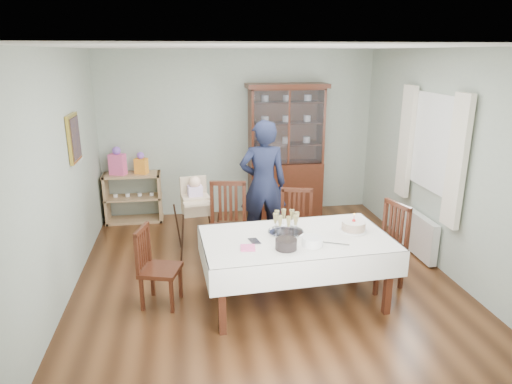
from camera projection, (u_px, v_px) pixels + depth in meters
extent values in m
plane|color=#593319|center=(265.00, 278.00, 5.59)|extent=(5.00, 5.00, 0.00)
plane|color=#9EAA99|center=(239.00, 134.00, 7.55)|extent=(4.50, 0.00, 4.50)
plane|color=#9EAA99|center=(57.00, 179.00, 4.85)|extent=(0.00, 5.00, 5.00)
plane|color=#9EAA99|center=(448.00, 164.00, 5.53)|extent=(0.00, 5.00, 5.00)
plane|color=white|center=(266.00, 47.00, 4.79)|extent=(5.00, 5.00, 0.00)
cube|color=#401A10|center=(296.00, 241.00, 4.86)|extent=(1.95, 1.15, 0.06)
cube|color=silver|center=(296.00, 238.00, 4.85)|extent=(2.06, 1.26, 0.01)
cube|color=#401A10|center=(285.00, 188.00, 7.70)|extent=(1.20, 0.45, 0.90)
cube|color=white|center=(289.00, 128.00, 7.21)|extent=(1.12, 0.01, 1.16)
cube|color=#401A10|center=(287.00, 86.00, 7.20)|extent=(1.30, 0.48, 0.07)
cube|color=tan|center=(135.00, 220.00, 7.47)|extent=(0.90, 0.38, 0.04)
cube|color=tan|center=(134.00, 198.00, 7.36)|extent=(0.90, 0.38, 0.03)
cube|color=tan|center=(132.00, 175.00, 7.25)|extent=(0.90, 0.38, 0.04)
cube|color=tan|center=(107.00, 199.00, 7.30)|extent=(0.04, 0.38, 0.80)
cube|color=tan|center=(160.00, 196.00, 7.42)|extent=(0.04, 0.38, 0.80)
cube|color=gold|center=(74.00, 138.00, 5.53)|extent=(0.04, 0.48, 0.58)
cube|color=white|center=(434.00, 143.00, 5.75)|extent=(0.04, 1.02, 1.22)
cube|color=silver|center=(457.00, 162.00, 5.18)|extent=(0.07, 0.30, 1.55)
cube|color=silver|center=(406.00, 142.00, 6.35)|extent=(0.07, 0.30, 1.55)
cube|color=white|center=(419.00, 235.00, 6.11)|extent=(0.10, 0.80, 0.55)
cube|color=#401A10|center=(227.00, 231.00, 5.75)|extent=(0.57, 0.57, 0.05)
cube|color=#401A10|center=(228.00, 203.00, 5.87)|extent=(0.46, 0.13, 0.57)
cube|color=#401A10|center=(296.00, 231.00, 5.86)|extent=(0.53, 0.53, 0.05)
cube|color=#401A10|center=(297.00, 207.00, 5.96)|extent=(0.41, 0.14, 0.51)
cube|color=#401A10|center=(161.00, 270.00, 4.90)|extent=(0.49, 0.49, 0.05)
cube|color=#401A10|center=(143.00, 248.00, 4.85)|extent=(0.14, 0.37, 0.47)
cube|color=#401A10|center=(380.00, 249.00, 5.30)|extent=(0.55, 0.55, 0.05)
cube|color=#401A10|center=(396.00, 225.00, 5.30)|extent=(0.15, 0.42, 0.53)
imported|color=black|center=(263.00, 184.00, 6.30)|extent=(0.66, 0.44, 1.80)
cube|color=tan|center=(196.00, 205.00, 6.12)|extent=(0.39, 0.36, 0.25)
cube|color=tan|center=(195.00, 190.00, 6.06)|extent=(0.36, 0.11, 0.29)
cube|color=tan|center=(195.00, 199.00, 6.10)|extent=(0.39, 0.22, 0.03)
cube|color=silver|center=(195.00, 193.00, 6.07)|extent=(0.21, 0.17, 0.19)
sphere|color=beige|center=(195.00, 182.00, 6.03)|extent=(0.16, 0.16, 0.16)
cylinder|color=silver|center=(286.00, 233.00, 4.96)|extent=(0.39, 0.39, 0.01)
torus|color=silver|center=(286.00, 232.00, 4.96)|extent=(0.39, 0.39, 0.02)
cylinder|color=white|center=(353.00, 230.00, 5.02)|extent=(0.30, 0.30, 0.02)
cylinder|color=brown|center=(353.00, 226.00, 5.01)|extent=(0.26, 0.26, 0.09)
cylinder|color=silver|center=(354.00, 221.00, 4.99)|extent=(0.26, 0.26, 0.01)
cylinder|color=#F24C4C|center=(354.00, 218.00, 4.98)|extent=(0.01, 0.01, 0.07)
sphere|color=yellow|center=(354.00, 214.00, 4.97)|extent=(0.02, 0.02, 0.02)
cylinder|color=black|center=(286.00, 244.00, 4.55)|extent=(0.26, 0.26, 0.10)
cylinder|color=white|center=(312.00, 241.00, 4.63)|extent=(0.22, 0.22, 0.09)
cube|color=#EC5793|center=(248.00, 248.00, 4.57)|extent=(0.16, 0.16, 0.02)
cube|color=silver|center=(336.00, 244.00, 4.68)|extent=(0.25, 0.14, 0.01)
cube|color=#EC5793|center=(118.00, 164.00, 7.15)|extent=(0.28, 0.22, 0.33)
sphere|color=#E533B2|center=(116.00, 151.00, 7.08)|extent=(0.13, 0.13, 0.13)
cube|color=orange|center=(141.00, 166.00, 7.21)|extent=(0.22, 0.19, 0.24)
sphere|color=#E533B2|center=(141.00, 156.00, 7.16)|extent=(0.11, 0.11, 0.11)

